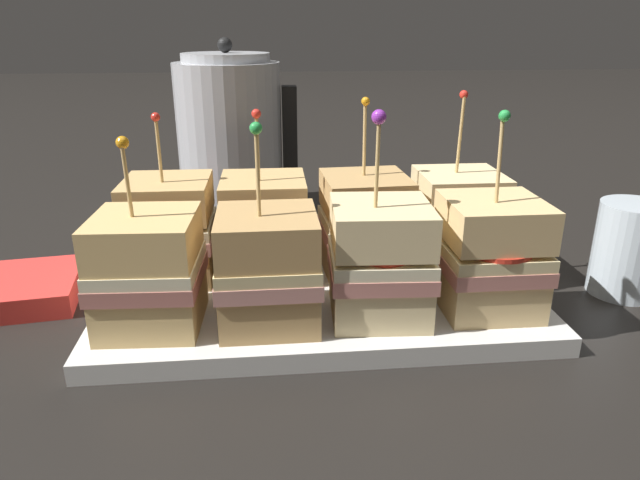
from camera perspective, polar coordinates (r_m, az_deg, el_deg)
ground_plane at (r=0.56m, az=0.00°, el=-6.86°), size 6.00×6.00×0.00m
serving_platter at (r=0.56m, az=0.00°, el=-6.03°), size 0.41×0.22×0.02m
sandwich_front_far_left at (r=0.50m, az=-16.79°, el=-3.02°), size 0.09×0.09×0.16m
sandwich_front_center_left at (r=0.48m, az=-5.22°, el=-2.88°), size 0.09×0.09×0.17m
sandwich_front_center_right at (r=0.49m, az=6.01°, el=-2.13°), size 0.09×0.09×0.18m
sandwich_front_far_right at (r=0.52m, az=16.62°, el=-1.50°), size 0.09×0.09×0.18m
sandwich_back_far_left at (r=0.59m, az=-14.75°, el=1.02°), size 0.09×0.09×0.17m
sandwich_back_center_left at (r=0.57m, az=-5.58°, el=1.26°), size 0.09×0.09×0.17m
sandwich_back_center_right at (r=0.58m, az=4.50°, el=1.54°), size 0.09×0.09×0.18m
sandwich_back_far_right at (r=0.61m, az=13.55°, el=1.90°), size 0.09×0.09×0.18m
kettle_steel at (r=0.83m, az=-8.92°, el=10.13°), size 0.17×0.15×0.24m
drinking_glass at (r=0.65m, az=28.47°, el=-0.81°), size 0.07×0.07×0.10m
napkin_stack at (r=0.64m, az=-27.60°, el=-4.36°), size 0.12×0.12×0.02m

